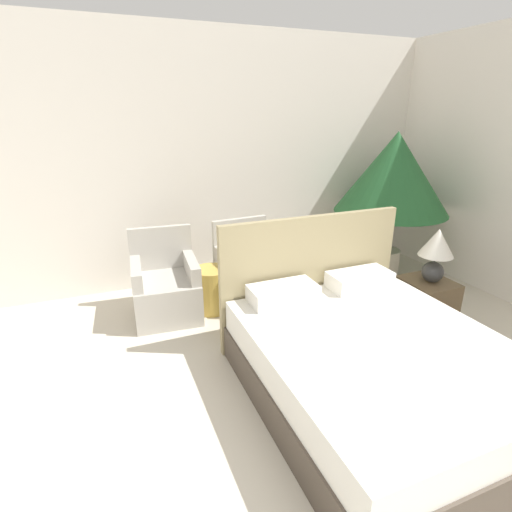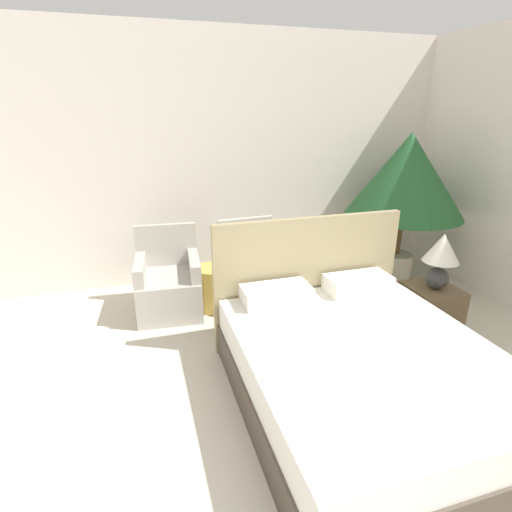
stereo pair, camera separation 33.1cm
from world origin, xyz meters
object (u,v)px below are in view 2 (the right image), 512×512
(armchair_near_window_left, at_px, (169,287))
(armchair_near_window_right, at_px, (254,277))
(side_table, at_px, (214,288))
(bed, at_px, (359,368))
(nightstand, at_px, (429,311))
(potted_palm, at_px, (407,178))
(table_lamp, at_px, (441,255))

(armchair_near_window_left, xyz_separation_m, armchair_near_window_right, (0.93, 0.00, 0.00))
(armchair_near_window_right, relative_size, side_table, 1.88)
(bed, height_order, armchair_near_window_right, bed)
(side_table, bearing_deg, armchair_near_window_right, 8.12)
(armchair_near_window_left, distance_m, nightstand, 2.59)
(nightstand, bearing_deg, potted_palm, 67.84)
(armchair_near_window_right, bearing_deg, armchair_near_window_left, 176.43)
(armchair_near_window_left, height_order, armchair_near_window_right, same)
(bed, distance_m, armchair_near_window_right, 1.85)
(armchair_near_window_right, distance_m, side_table, 0.47)
(armchair_near_window_right, height_order, side_table, armchair_near_window_right)
(table_lamp, bearing_deg, bed, -151.37)
(armchair_near_window_right, xyz_separation_m, side_table, (-0.47, -0.07, -0.04))
(table_lamp, relative_size, side_table, 1.11)
(bed, distance_m, side_table, 1.91)
(potted_palm, relative_size, side_table, 3.82)
(armchair_near_window_right, height_order, potted_palm, potted_palm)
(bed, relative_size, potted_palm, 1.13)
(side_table, bearing_deg, bed, -68.34)
(bed, relative_size, side_table, 4.34)
(armchair_near_window_left, relative_size, potted_palm, 0.49)
(armchair_near_window_left, bearing_deg, potted_palm, 5.50)
(armchair_near_window_right, height_order, table_lamp, table_lamp)
(potted_palm, relative_size, nightstand, 3.64)
(armchair_near_window_left, xyz_separation_m, nightstand, (2.30, -1.20, -0.03))
(armchair_near_window_left, bearing_deg, nightstand, -22.77)
(armchair_near_window_right, height_order, nightstand, armchair_near_window_right)
(bed, height_order, table_lamp, bed)
(potted_palm, height_order, table_lamp, potted_palm)
(bed, height_order, nightstand, bed)
(bed, distance_m, potted_palm, 2.68)
(bed, bearing_deg, armchair_near_window_right, 97.32)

